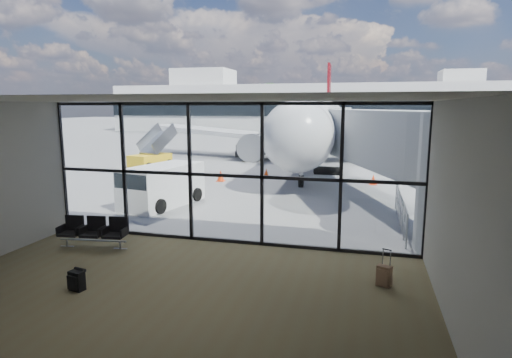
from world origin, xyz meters
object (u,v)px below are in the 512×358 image
at_px(backpack, 76,281).
at_px(mobile_stairs, 151,158).
at_px(suitcase, 384,276).
at_px(airliner, 319,125).
at_px(service_van, 161,185).
at_px(seating_row, 94,230).
at_px(belt_loader, 247,148).

xyz_separation_m(backpack, mobile_stairs, (-8.82, 20.05, 0.34)).
distance_m(suitcase, airliner, 26.91).
height_order(backpack, service_van, service_van).
bearing_deg(mobile_stairs, service_van, -44.32).
relative_size(backpack, service_van, 0.12).
distance_m(service_van, mobile_stairs, 13.15).
height_order(seating_row, airliner, airliner).
xyz_separation_m(suitcase, belt_loader, (-11.00, 26.44, 0.38)).
relative_size(suitcase, belt_loader, 0.21).
bearing_deg(suitcase, backpack, -139.91).
relative_size(seating_row, belt_loader, 0.48).
xyz_separation_m(seating_row, suitcase, (8.69, -0.86, -0.25)).
height_order(seating_row, suitcase, seating_row).
distance_m(backpack, mobile_stairs, 21.91).
bearing_deg(backpack, seating_row, 129.21).
bearing_deg(suitcase, airliner, 123.37).
relative_size(seating_row, suitcase, 2.32).
xyz_separation_m(seating_row, mobile_stairs, (-7.24, 17.08, 0.07)).
relative_size(seating_row, airliner, 0.06).
distance_m(suitcase, belt_loader, 28.64).
relative_size(backpack, belt_loader, 0.12).
bearing_deg(backpack, service_van, 115.38).
bearing_deg(suitcase, mobile_stairs, 155.16).
bearing_deg(airliner, belt_loader, 177.10).
bearing_deg(backpack, airliner, 96.11).
bearing_deg(mobile_stairs, airliner, 52.07).
height_order(backpack, airliner, airliner).
bearing_deg(mobile_stairs, belt_loader, 75.29).
bearing_deg(backpack, suitcase, 27.74).
bearing_deg(service_van, suitcase, -23.76).
relative_size(suitcase, mobile_stairs, 0.24).
bearing_deg(suitcase, service_van, 168.27).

